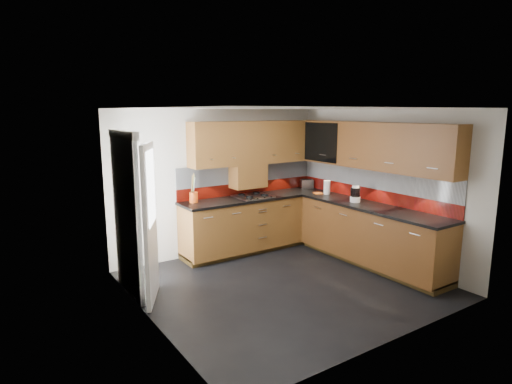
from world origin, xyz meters
TOP-DOWN VIEW (x-y plane):
  - room at (0.00, 0.00)m, footprint 4.00×3.80m
  - base_cabinets at (1.07, 0.72)m, footprint 2.70×3.20m
  - countertop at (1.05, 0.70)m, footprint 2.72×3.22m
  - backsplash at (1.28, 0.93)m, footprint 2.70×3.20m
  - upper_cabinets at (1.23, 0.78)m, footprint 2.50×3.20m
  - extractor_hood at (0.45, 1.64)m, footprint 0.60×0.33m
  - glass_cabinet at (1.71, 1.07)m, footprint 0.32×0.80m
  - back_door at (-1.78, 0.75)m, footprint 0.42×1.19m
  - gas_hob at (0.45, 1.47)m, footprint 0.59×0.51m
  - utensil_pot at (-0.58, 1.63)m, footprint 0.13×0.13m
  - toaster at (1.75, 1.62)m, footprint 0.27×0.22m
  - food_processor at (1.58, 0.24)m, footprint 0.16×0.16m
  - paper_towel at (1.66, 0.97)m, footprint 0.12×0.12m
  - orange_cloth at (1.56, 1.08)m, footprint 0.19×0.18m

SIDE VIEW (x-z plane):
  - base_cabinets at x=1.07m, z-range -0.04..0.91m
  - countertop at x=1.05m, z-range 0.90..0.94m
  - orange_cloth at x=1.56m, z-range 0.94..0.96m
  - gas_hob at x=0.45m, z-range 0.93..0.98m
  - toaster at x=1.75m, z-range 0.94..1.11m
  - back_door at x=-1.78m, z-range 0.01..2.05m
  - utensil_pot at x=-0.58m, z-range 0.81..1.28m
  - paper_towel at x=1.66m, z-range 0.94..1.18m
  - food_processor at x=1.58m, z-range 0.93..1.20m
  - backsplash at x=1.28m, z-range 0.94..1.48m
  - extractor_hood at x=0.45m, z-range 1.08..1.48m
  - room at x=0.00m, z-range 0.18..2.82m
  - upper_cabinets at x=1.23m, z-range 1.48..2.20m
  - glass_cabinet at x=1.71m, z-range 1.54..2.20m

